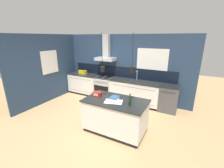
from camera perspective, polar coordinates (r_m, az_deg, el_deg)
name	(u,v)px	position (r m, az deg, el deg)	size (l,w,h in m)	color
ground_plane	(94,118)	(4.95, -6.90, -12.86)	(16.00, 16.00, 0.00)	tan
wall_back	(120,66)	(6.14, 3.10, 6.79)	(5.60, 2.41, 2.60)	navy
wall_left	(53,68)	(6.56, -21.64, 5.84)	(0.08, 3.80, 2.60)	navy
counter_run_left	(84,84)	(6.93, -10.49, 0.17)	(1.42, 0.64, 0.91)	black
counter_run_sink	(135,92)	(5.82, 8.63, -3.11)	(1.90, 0.64, 1.28)	black
oven_range	(105,87)	(6.34, -2.75, -1.25)	(0.76, 0.66, 0.91)	#B5B5BA
dishwasher	(169,98)	(5.58, 20.81, -5.12)	(0.61, 0.65, 0.91)	#4C4C51
kitchen_island	(115,115)	(4.14, 1.30, -11.91)	(1.65, 0.95, 0.91)	black
bottle_on_island	(130,101)	(3.62, 6.80, -6.35)	(0.07, 0.07, 0.30)	#193319
book_stack	(115,98)	(4.01, 1.01, -5.31)	(0.25, 0.31, 0.05)	silver
red_supply_box	(97,94)	(4.22, -5.66, -3.77)	(0.24, 0.16, 0.11)	red
paper_pile	(114,102)	(3.85, 0.59, -6.72)	(0.52, 0.42, 0.01)	silver
yellow_toolbox	(83,72)	(6.83, -11.11, 4.48)	(0.34, 0.18, 0.19)	gold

